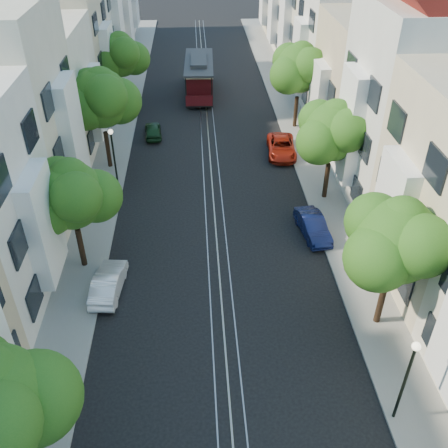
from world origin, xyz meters
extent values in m
plane|color=black|center=(0.00, 28.00, 0.00)|extent=(200.00, 200.00, 0.00)
cube|color=gray|center=(7.25, 28.00, 0.06)|extent=(2.50, 80.00, 0.12)
cube|color=gray|center=(-7.25, 28.00, 0.06)|extent=(2.50, 80.00, 0.12)
cube|color=gray|center=(-0.55, 28.00, 0.01)|extent=(0.06, 80.00, 0.02)
cube|color=gray|center=(0.00, 28.00, 0.01)|extent=(0.06, 80.00, 0.02)
cube|color=gray|center=(0.55, 28.00, 0.01)|extent=(0.06, 80.00, 0.02)
cube|color=tan|center=(0.00, 28.00, 0.00)|extent=(0.08, 80.00, 0.01)
cube|color=white|center=(8.20, 12.00, 4.20)|extent=(0.90, 3.04, 5.50)
cube|color=silver|center=(12.00, 20.00, 6.00)|extent=(7.00, 8.00, 12.00)
cube|color=white|center=(8.20, 20.00, 5.04)|extent=(0.90, 3.04, 6.60)
cube|color=#C6B28C|center=(12.00, 28.00, 4.50)|extent=(7.00, 8.00, 9.00)
cube|color=white|center=(8.20, 28.00, 3.78)|extent=(0.90, 3.04, 4.95)
cube|color=white|center=(12.00, 36.00, 5.25)|extent=(7.00, 8.00, 10.50)
cube|color=white|center=(8.20, 36.00, 4.41)|extent=(0.90, 3.04, 5.78)
cube|color=beige|center=(12.00, 44.00, 5.75)|extent=(7.00, 8.00, 11.50)
cube|color=white|center=(8.20, 44.00, 4.83)|extent=(0.90, 3.04, 6.32)
cube|color=silver|center=(12.00, 52.00, 4.75)|extent=(7.00, 8.00, 9.50)
cube|color=white|center=(8.20, 52.00, 3.99)|extent=(0.90, 3.04, 5.23)
cube|color=white|center=(8.20, 60.00, 4.20)|extent=(0.90, 3.04, 5.50)
cube|color=white|center=(-8.20, 12.00, 4.12)|extent=(0.90, 3.04, 5.39)
cube|color=beige|center=(-12.00, 20.00, 5.88)|extent=(7.00, 8.00, 11.76)
cube|color=white|center=(-8.20, 20.00, 4.94)|extent=(0.90, 3.04, 6.47)
cube|color=silver|center=(-12.00, 28.00, 4.41)|extent=(7.00, 8.00, 8.82)
cube|color=white|center=(-8.20, 28.00, 3.70)|extent=(0.90, 3.04, 4.85)
cube|color=beige|center=(-12.00, 36.00, 5.14)|extent=(7.00, 8.00, 10.29)
cube|color=white|center=(-8.20, 36.00, 4.32)|extent=(0.90, 3.04, 5.66)
cube|color=silver|center=(-12.00, 44.00, 5.63)|extent=(7.00, 8.00, 11.27)
cube|color=white|center=(-8.20, 44.00, 4.73)|extent=(0.90, 3.04, 6.20)
cube|color=#C6B28C|center=(-12.00, 52.00, 4.66)|extent=(7.00, 8.00, 9.31)
cube|color=white|center=(-8.20, 52.00, 3.91)|extent=(0.90, 3.04, 5.12)
cube|color=white|center=(-8.20, 60.00, 4.12)|extent=(0.90, 3.04, 5.39)
cylinder|color=black|center=(7.20, 9.00, 1.34)|extent=(0.30, 0.30, 2.45)
sphere|color=#184B12|center=(7.20, 9.00, 4.81)|extent=(3.64, 3.64, 3.64)
sphere|color=#184B12|center=(8.30, 9.50, 4.41)|extent=(2.91, 2.91, 2.91)
sphere|color=#184B12|center=(6.25, 8.30, 4.51)|extent=(2.84, 2.84, 2.84)
sphere|color=#184B12|center=(7.30, 9.10, 5.71)|extent=(2.18, 2.18, 2.18)
cylinder|color=black|center=(7.20, 20.00, 1.31)|extent=(0.30, 0.30, 2.38)
sphere|color=#184B12|center=(7.20, 20.00, 4.68)|extent=(3.54, 3.54, 3.54)
sphere|color=#184B12|center=(8.30, 20.50, 4.28)|extent=(2.83, 2.83, 2.83)
sphere|color=#184B12|center=(6.25, 19.30, 4.38)|extent=(2.76, 2.76, 2.76)
sphere|color=#184B12|center=(7.30, 20.10, 5.58)|extent=(2.12, 2.12, 2.12)
cylinder|color=black|center=(7.20, 31.00, 1.38)|extent=(0.30, 0.30, 2.52)
sphere|color=#184B12|center=(7.20, 31.00, 4.94)|extent=(3.74, 3.74, 3.74)
sphere|color=#184B12|center=(8.30, 31.50, 4.54)|extent=(3.00, 3.00, 3.00)
sphere|color=#184B12|center=(6.25, 30.30, 4.64)|extent=(2.92, 2.92, 2.92)
sphere|color=#184B12|center=(7.30, 31.10, 5.84)|extent=(2.25, 2.25, 2.25)
sphere|color=#184B12|center=(-6.10, 2.50, 4.41)|extent=(2.91, 2.91, 2.91)
cylinder|color=black|center=(-7.20, 14.00, 1.26)|extent=(0.30, 0.30, 2.27)
sphere|color=#184B12|center=(-7.20, 14.00, 4.47)|extent=(3.38, 3.38, 3.38)
sphere|color=#184B12|center=(-6.10, 14.50, 4.07)|extent=(2.70, 2.70, 2.70)
sphere|color=#184B12|center=(-8.15, 13.30, 4.17)|extent=(2.64, 2.64, 2.64)
sphere|color=#184B12|center=(-7.10, 14.10, 5.38)|extent=(2.03, 2.03, 2.03)
cylinder|color=black|center=(-7.20, 25.00, 1.43)|extent=(0.30, 0.30, 2.62)
sphere|color=#184B12|center=(-7.20, 25.00, 5.14)|extent=(3.90, 3.90, 3.90)
sphere|color=#184B12|center=(-6.10, 25.50, 4.74)|extent=(3.12, 3.12, 3.12)
sphere|color=#184B12|center=(-8.15, 24.30, 4.84)|extent=(3.04, 3.04, 3.04)
sphere|color=#184B12|center=(-7.10, 25.10, 6.04)|extent=(2.34, 2.34, 2.34)
cylinder|color=black|center=(-7.20, 36.00, 1.31)|extent=(0.30, 0.30, 2.38)
sphere|color=#184B12|center=(-7.20, 36.00, 4.68)|extent=(3.54, 3.54, 3.54)
sphere|color=#184B12|center=(-6.10, 36.50, 4.28)|extent=(2.83, 2.83, 2.83)
sphere|color=#184B12|center=(-8.15, 35.30, 4.38)|extent=(2.76, 2.76, 2.76)
sphere|color=#184B12|center=(-7.10, 36.10, 5.58)|extent=(2.12, 2.12, 2.12)
cylinder|color=black|center=(6.30, 4.00, 2.12)|extent=(0.12, 0.12, 4.00)
sphere|color=#FFF2CC|center=(6.30, 4.00, 4.12)|extent=(0.32, 0.32, 0.32)
cylinder|color=black|center=(-6.30, 22.00, 2.12)|extent=(0.12, 0.12, 4.00)
sphere|color=#FFF2CC|center=(-6.30, 22.00, 4.12)|extent=(0.32, 0.32, 0.32)
cube|color=black|center=(-0.50, 39.08, 0.46)|extent=(2.59, 8.30, 0.31)
cube|color=#480C10|center=(-0.50, 39.08, 1.70)|extent=(2.61, 5.22, 2.47)
cube|color=beige|center=(-0.50, 39.08, 2.63)|extent=(2.66, 5.27, 0.62)
cube|color=#2D2D30|center=(-0.50, 39.08, 3.04)|extent=(2.80, 8.31, 0.19)
cube|color=#2D2D30|center=(-0.50, 39.08, 3.30)|extent=(1.57, 4.67, 0.36)
imported|color=#0C133C|center=(5.60, 16.08, 0.59)|extent=(1.73, 3.74, 1.19)
imported|color=maroon|center=(5.35, 26.26, 0.61)|extent=(2.36, 4.51, 1.21)
imported|color=silver|center=(-5.60, 11.90, 0.60)|extent=(1.60, 3.73, 1.20)
imported|color=#143319|center=(-4.40, 29.94, 0.54)|extent=(1.56, 3.27, 1.08)
camera|label=1|loc=(-0.95, -7.05, 17.37)|focal=40.00mm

